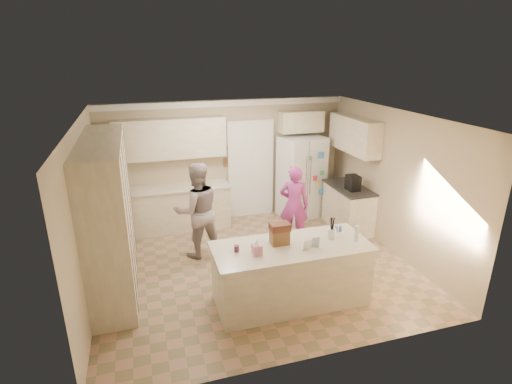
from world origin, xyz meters
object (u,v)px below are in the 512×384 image
object	(u,v)px
dollhouse_body	(280,237)
island_base	(291,275)
utensil_crock	(331,234)
tissue_box	(257,249)
teen_girl	(294,205)
coffee_maker	(353,183)
refrigerator	(301,177)
teen_boy	(197,210)

from	to	relation	value
dollhouse_body	island_base	bearing A→B (deg)	-33.69
utensil_crock	tissue_box	size ratio (longest dim) A/B	1.07
dollhouse_body	tissue_box	bearing A→B (deg)	-153.43
teen_girl	coffee_maker	bearing A→B (deg)	-151.18
tissue_box	dollhouse_body	size ratio (longest dim) A/B	0.54
refrigerator	coffee_maker	distance (m)	1.30
teen_boy	teen_girl	size ratio (longest dim) A/B	1.14
refrigerator	teen_girl	distance (m)	1.36
utensil_crock	teen_girl	distance (m)	1.81
coffee_maker	dollhouse_body	world-z (taller)	coffee_maker
tissue_box	teen_boy	size ratio (longest dim) A/B	0.08
island_base	utensil_crock	bearing A→B (deg)	4.40
coffee_maker	island_base	size ratio (longest dim) A/B	0.14
refrigerator	tissue_box	world-z (taller)	refrigerator
refrigerator	utensil_crock	world-z (taller)	refrigerator
utensil_crock	teen_girl	bearing A→B (deg)	85.96
teen_boy	teen_girl	xyz separation A→B (m)	(1.85, 0.03, -0.11)
dollhouse_body	teen_boy	xyz separation A→B (m)	(-0.93, 1.72, -0.16)
utensil_crock	refrigerator	bearing A→B (deg)	75.50
refrigerator	teen_girl	world-z (taller)	refrigerator
island_base	teen_girl	world-z (taller)	teen_girl
refrigerator	island_base	bearing A→B (deg)	-127.30
coffee_maker	utensil_crock	distance (m)	2.32
teen_boy	coffee_maker	bearing A→B (deg)	174.45
island_base	teen_boy	xyz separation A→B (m)	(-1.08, 1.82, 0.44)
refrigerator	teen_boy	bearing A→B (deg)	-166.26
teen_boy	teen_girl	bearing A→B (deg)	173.74
island_base	tissue_box	bearing A→B (deg)	-169.70
tissue_box	teen_girl	size ratio (longest dim) A/B	0.09
island_base	utensil_crock	world-z (taller)	utensil_crock
coffee_maker	utensil_crock	world-z (taller)	coffee_maker
refrigerator	dollhouse_body	distance (m)	3.33
island_base	dollhouse_body	xyz separation A→B (m)	(-0.15, 0.10, 0.60)
island_base	dollhouse_body	size ratio (longest dim) A/B	8.46
island_base	teen_girl	distance (m)	2.03
teen_girl	utensil_crock	bearing A→B (deg)	112.22
refrigerator	tissue_box	bearing A→B (deg)	-134.38
coffee_maker	tissue_box	distance (m)	3.28
coffee_maker	tissue_box	size ratio (longest dim) A/B	2.14
tissue_box	utensil_crock	bearing A→B (deg)	7.13
refrigerator	coffee_maker	xyz separation A→B (m)	(0.63, -1.13, 0.17)
dollhouse_body	teen_boy	bearing A→B (deg)	118.33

